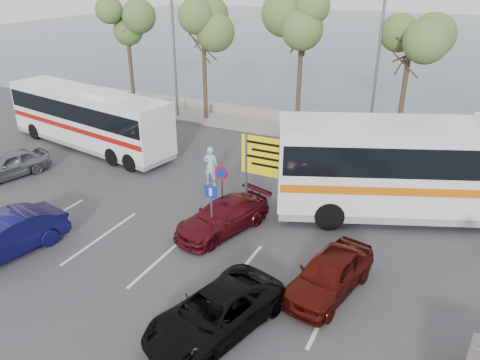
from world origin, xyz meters
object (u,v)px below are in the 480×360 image
at_px(pedestrian_far, 396,190).
at_px(direction_sign, 267,164).
at_px(car_red, 329,274).
at_px(suv_black, 215,313).
at_px(car_silver_a, 9,164).
at_px(coach_bus_right, 448,173).
at_px(street_lamp_right, 377,66).
at_px(street_lamp_left, 174,49).
at_px(coach_bus_left, 89,120).
at_px(car_blue, 1,238).
at_px(pedestrian_near, 211,166).
at_px(car_maroon, 223,217).

bearing_deg(pedestrian_far, direction_sign, 99.50).
bearing_deg(car_red, direction_sign, 148.06).
bearing_deg(suv_black, direction_sign, 116.60).
bearing_deg(car_silver_a, coach_bus_right, 30.15).
bearing_deg(street_lamp_right, street_lamp_left, 180.00).
xyz_separation_m(street_lamp_left, coach_bus_left, (-1.27, -7.02, -2.98)).
relative_size(coach_bus_right, suv_black, 3.09).
bearing_deg(car_red, car_silver_a, -174.24).
xyz_separation_m(street_lamp_left, direction_sign, (11.00, -10.32, -2.17)).
distance_m(car_silver_a, car_blue, 7.55).
bearing_deg(pedestrian_far, pedestrian_near, 74.35).
distance_m(street_lamp_left, car_blue, 17.83).
height_order(car_silver_a, pedestrian_near, pedestrian_near).
relative_size(suv_black, pedestrian_far, 2.75).
distance_m(coach_bus_left, suv_black, 16.88).
distance_m(coach_bus_left, car_silver_a, 5.14).
bearing_deg(street_lamp_left, car_blue, -77.88).
height_order(street_lamp_left, street_lamp_right, same).
height_order(street_lamp_left, pedestrian_near, street_lamp_left).
distance_m(car_blue, suv_black, 8.64).
distance_m(suv_black, pedestrian_near, 9.81).
bearing_deg(suv_black, car_silver_a, 176.44).
distance_m(street_lamp_right, suv_black, 17.49).
relative_size(street_lamp_right, pedestrian_near, 4.13).
xyz_separation_m(direction_sign, pedestrian_near, (-3.59, 1.80, -1.46)).
distance_m(car_maroon, pedestrian_far, 7.62).
distance_m(coach_bus_right, car_maroon, 9.20).
relative_size(coach_bus_left, pedestrian_near, 5.90).
height_order(car_maroon, car_red, car_red).
bearing_deg(pedestrian_far, street_lamp_left, 39.84).
bearing_deg(car_blue, suv_black, 11.30).
xyz_separation_m(coach_bus_left, coach_bus_right, (18.77, -0.00, 0.35)).
relative_size(coach_bus_left, coach_bus_right, 0.83).
bearing_deg(pedestrian_far, coach_bus_left, 64.01).
distance_m(coach_bus_left, car_red, 17.41).
height_order(street_lamp_right, car_maroon, street_lamp_right).
bearing_deg(suv_black, coach_bus_left, 159.32).
height_order(coach_bus_right, suv_black, coach_bus_right).
bearing_deg(car_maroon, car_blue, -123.08).
height_order(street_lamp_right, direction_sign, street_lamp_right).
bearing_deg(coach_bus_left, car_blue, -63.77).
height_order(car_red, pedestrian_near, pedestrian_near).
distance_m(street_lamp_right, coach_bus_left, 16.18).
distance_m(street_lamp_right, coach_bus_right, 8.74).
bearing_deg(coach_bus_left, car_silver_a, -98.27).
bearing_deg(coach_bus_right, direction_sign, -153.05).
height_order(coach_bus_left, car_blue, coach_bus_left).
bearing_deg(car_blue, street_lamp_left, 113.42).
xyz_separation_m(coach_bus_right, car_blue, (-13.85, -10.00, -1.22)).
distance_m(street_lamp_left, coach_bus_right, 19.04).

